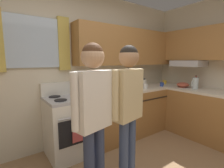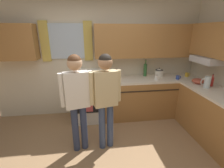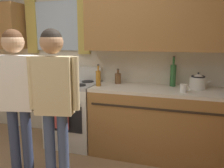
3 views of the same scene
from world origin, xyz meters
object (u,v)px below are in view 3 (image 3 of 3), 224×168
object	(u,v)px
adult_left	(17,89)
bottle_squat_brown	(118,78)
stovetop_kettle	(198,81)
mug_ceramic_white	(184,88)
bottle_oil_amber	(98,78)
stove_oven	(74,112)
adult_in_plaid	(54,92)
bottle_wine_green	(173,75)

from	to	relation	value
adult_left	bottle_squat_brown	bearing A→B (deg)	56.91
bottle_squat_brown	stovetop_kettle	xyz separation A→B (m)	(1.04, -0.04, 0.02)
mug_ceramic_white	adult_left	size ratio (longest dim) A/B	0.08
bottle_oil_amber	bottle_squat_brown	xyz separation A→B (m)	(0.19, 0.25, -0.03)
stovetop_kettle	adult_left	bearing A→B (deg)	-148.39
bottle_oil_amber	bottle_squat_brown	size ratio (longest dim) A/B	1.40
mug_ceramic_white	stovetop_kettle	xyz separation A→B (m)	(0.16, 0.25, 0.05)
stove_oven	bottle_squat_brown	distance (m)	0.81
mug_ceramic_white	adult_left	xyz separation A→B (m)	(-1.62, -0.85, 0.06)
stove_oven	adult_left	distance (m)	1.13
mug_ceramic_white	bottle_squat_brown	bearing A→B (deg)	161.66
stovetop_kettle	adult_in_plaid	size ratio (longest dim) A/B	0.17
bottle_oil_amber	adult_left	distance (m)	1.04
bottle_wine_green	adult_in_plaid	world-z (taller)	adult_in_plaid
stovetop_kettle	adult_left	xyz separation A→B (m)	(-1.78, -1.10, 0.01)
adult_in_plaid	mug_ceramic_white	bearing A→B (deg)	35.59
bottle_squat_brown	stovetop_kettle	bearing A→B (deg)	-2.30
bottle_oil_amber	adult_in_plaid	size ratio (longest dim) A/B	0.18
mug_ceramic_white	bottle_wine_green	bearing A→B (deg)	113.52
stovetop_kettle	stove_oven	bearing A→B (deg)	-176.17
mug_ceramic_white	adult_in_plaid	bearing A→B (deg)	-144.41
stove_oven	bottle_squat_brown	xyz separation A→B (m)	(0.61, 0.15, 0.51)
bottle_squat_brown	mug_ceramic_white	bearing A→B (deg)	-18.34
bottle_oil_amber	adult_in_plaid	world-z (taller)	adult_in_plaid
stove_oven	adult_in_plaid	distance (m)	1.17
bottle_oil_amber	stovetop_kettle	distance (m)	1.25
mug_ceramic_white	adult_in_plaid	xyz separation A→B (m)	(-1.19, -0.85, 0.06)
bottle_wine_green	adult_in_plaid	size ratio (longest dim) A/B	0.25
stove_oven	bottle_squat_brown	bearing A→B (deg)	13.96
stovetop_kettle	adult_left	size ratio (longest dim) A/B	0.17
bottle_wine_green	mug_ceramic_white	bearing A→B (deg)	-66.48
stove_oven	mug_ceramic_white	size ratio (longest dim) A/B	8.76
adult_left	adult_in_plaid	world-z (taller)	same
bottle_wine_green	stovetop_kettle	world-z (taller)	bottle_wine_green
bottle_squat_brown	adult_in_plaid	xyz separation A→B (m)	(-0.31, -1.14, 0.03)
bottle_oil_amber	adult_in_plaid	xyz separation A→B (m)	(-0.11, -0.89, 0.00)
mug_ceramic_white	stovetop_kettle	size ratio (longest dim) A/B	0.46
bottle_squat_brown	stovetop_kettle	size ratio (longest dim) A/B	0.75
stove_oven	bottle_oil_amber	world-z (taller)	bottle_oil_amber
bottle_wine_green	bottle_oil_amber	bearing A→B (deg)	-162.32
bottle_wine_green	bottle_squat_brown	size ratio (longest dim) A/B	1.92
bottle_oil_amber	adult_left	world-z (taller)	adult_left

